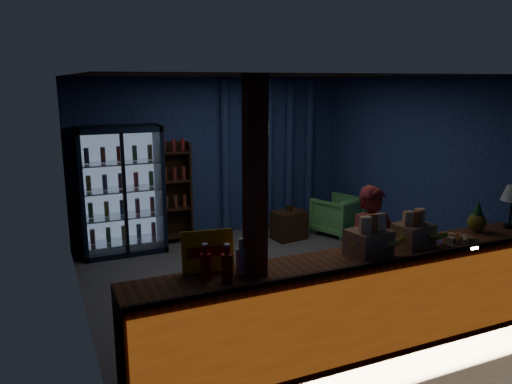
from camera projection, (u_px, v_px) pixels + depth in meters
ground at (270, 279)px, 6.53m from camera, size 4.60×4.60×0.00m
room_walls at (270, 161)px, 6.19m from camera, size 4.60×4.60×4.60m
counter at (357, 304)px, 4.73m from camera, size 4.40×0.57×0.99m
support_post at (255, 234)px, 4.14m from camera, size 0.16×0.16×2.60m
beverage_cooler at (120, 191)px, 7.42m from camera, size 1.20×0.62×1.90m
bottle_shelf at (174, 193)px, 7.91m from camera, size 0.50×0.28×1.60m
curtain_folds at (269, 154)px, 8.55m from camera, size 1.74×0.14×2.50m
framed_picture at (262, 129)px, 8.35m from camera, size 0.36×0.04×0.28m
shopkeeper at (371, 255)px, 5.28m from camera, size 0.61×0.48×1.48m
green_chair at (337, 215)px, 8.40m from camera, size 0.90×0.91×0.64m
side_table at (289, 225)px, 8.13m from camera, size 0.55×0.43×0.56m
yellow_sign at (208, 251)px, 4.23m from camera, size 0.45×0.15×0.36m
soda_bottles at (225, 263)px, 4.10m from camera, size 0.41×0.18×0.31m
snack_box_left at (369, 241)px, 4.63m from camera, size 0.41×0.35×0.39m
snack_box_centre at (413, 233)px, 4.89m from camera, size 0.38×0.32×0.36m
pastry_tray at (458, 241)px, 5.00m from camera, size 0.44×0.44×0.07m
banana_bunches at (396, 241)px, 4.77m from camera, size 1.10×0.31×0.18m
pineapple at (477, 219)px, 5.33m from camera, size 0.19×0.19×0.34m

